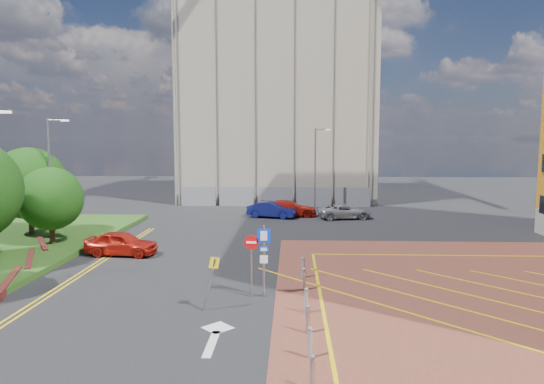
# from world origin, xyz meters

# --- Properties ---
(ground) EXTENTS (140.00, 140.00, 0.00)m
(ground) POSITION_xyz_m (0.00, 0.00, 0.00)
(ground) COLOR black
(ground) RESTS_ON ground
(retaining_wall) EXTENTS (6.06, 20.33, 0.40)m
(retaining_wall) POSITION_xyz_m (-11.80, 2.00, 0.20)
(retaining_wall) COLOR maroon
(retaining_wall) RESTS_ON ground
(tree_c) EXTENTS (4.00, 4.00, 4.90)m
(tree_c) POSITION_xyz_m (-13.50, 10.00, 3.19)
(tree_c) COLOR #3D2B1C
(tree_c) RESTS_ON grass_bed
(tree_d) EXTENTS (5.00, 5.00, 6.08)m
(tree_d) POSITION_xyz_m (-16.50, 13.00, 3.87)
(tree_d) COLOR #3D2B1C
(tree_d) RESTS_ON grass_bed
(lamp_left_far) EXTENTS (1.53, 0.16, 8.00)m
(lamp_left_far) POSITION_xyz_m (-14.42, 12.00, 4.66)
(lamp_left_far) COLOR #9EA0A8
(lamp_left_far) RESTS_ON grass_bed
(lamp_back) EXTENTS (1.53, 0.16, 8.00)m
(lamp_back) POSITION_xyz_m (4.08, 28.00, 4.36)
(lamp_back) COLOR #9EA0A8
(lamp_back) RESTS_ON ground
(sign_cluster) EXTENTS (1.17, 0.12, 3.20)m
(sign_cluster) POSITION_xyz_m (0.30, 0.98, 1.95)
(sign_cluster) COLOR #9EA0A8
(sign_cluster) RESTS_ON ground
(warning_sign) EXTENTS (0.74, 0.42, 2.25)m
(warning_sign) POSITION_xyz_m (-1.52, -0.84, 1.43)
(warning_sign) COLOR #9EA0A8
(warning_sign) RESTS_ON ground
(bollard_row) EXTENTS (0.14, 11.14, 0.90)m
(bollard_row) POSITION_xyz_m (2.30, -1.67, 0.47)
(bollard_row) COLOR #9EA0A8
(bollard_row) RESTS_ON forecourt
(construction_building) EXTENTS (21.20, 19.20, 22.00)m
(construction_building) POSITION_xyz_m (0.00, 40.00, 11.00)
(construction_building) COLOR #B4A793
(construction_building) RESTS_ON ground
(construction_fence) EXTENTS (21.60, 0.06, 2.00)m
(construction_fence) POSITION_xyz_m (1.00, 30.00, 1.00)
(construction_fence) COLOR gray
(construction_fence) RESTS_ON ground
(car_red_left) EXTENTS (4.40, 2.08, 1.45)m
(car_red_left) POSITION_xyz_m (-8.48, 8.35, 0.73)
(car_red_left) COLOR red
(car_red_left) RESTS_ON ground
(car_blue_back) EXTENTS (4.55, 2.56, 1.42)m
(car_blue_back) POSITION_xyz_m (-0.05, 22.69, 0.71)
(car_blue_back) COLOR navy
(car_blue_back) RESTS_ON ground
(car_red_back) EXTENTS (5.12, 2.41, 1.45)m
(car_red_back) POSITION_xyz_m (1.46, 23.48, 0.72)
(car_red_back) COLOR red
(car_red_back) RESTS_ON ground
(car_silver_back) EXTENTS (4.90, 2.93, 1.27)m
(car_silver_back) POSITION_xyz_m (6.34, 22.38, 0.64)
(car_silver_back) COLOR #AEAEB5
(car_silver_back) RESTS_ON ground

